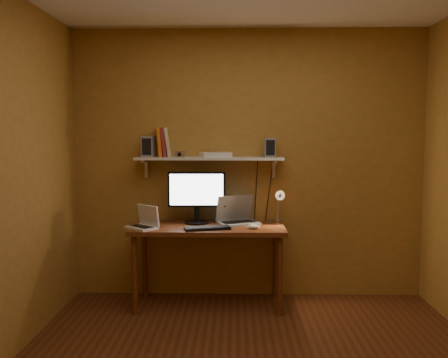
{
  "coord_description": "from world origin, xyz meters",
  "views": [
    {
      "loc": [
        -0.13,
        -3.01,
        1.58
      ],
      "look_at": [
        -0.22,
        1.18,
        1.19
      ],
      "focal_mm": 38.0,
      "sensor_mm": 36.0,
      "label": 1
    }
  ],
  "objects_px": {
    "laptop": "(236,216)",
    "speaker_left": "(149,147)",
    "monitor": "(197,194)",
    "desk": "(208,235)",
    "keyboard": "(207,228)",
    "desk_lamp": "(279,202)",
    "shelf_camera": "(179,154)",
    "netbook": "(145,222)",
    "router": "(215,155)",
    "mouse": "(254,227)",
    "speaker_right": "(270,148)",
    "wall_shelf": "(209,159)"
  },
  "relations": [
    {
      "from": "laptop",
      "to": "speaker_left",
      "type": "height_order",
      "value": "speaker_left"
    },
    {
      "from": "monitor",
      "to": "speaker_left",
      "type": "bearing_deg",
      "value": 169.53
    },
    {
      "from": "desk",
      "to": "keyboard",
      "type": "relative_size",
      "value": 3.44
    },
    {
      "from": "laptop",
      "to": "desk_lamp",
      "type": "bearing_deg",
      "value": -25.4
    },
    {
      "from": "desk_lamp",
      "to": "monitor",
      "type": "bearing_deg",
      "value": 179.71
    },
    {
      "from": "speaker_left",
      "to": "laptop",
      "type": "bearing_deg",
      "value": 4.7
    },
    {
      "from": "shelf_camera",
      "to": "netbook",
      "type": "bearing_deg",
      "value": -141.01
    },
    {
      "from": "speaker_left",
      "to": "router",
      "type": "relative_size",
      "value": 0.72
    },
    {
      "from": "laptop",
      "to": "speaker_left",
      "type": "bearing_deg",
      "value": 152.32
    },
    {
      "from": "netbook",
      "to": "mouse",
      "type": "distance_m",
      "value": 0.98
    },
    {
      "from": "desk",
      "to": "speaker_left",
      "type": "height_order",
      "value": "speaker_left"
    },
    {
      "from": "netbook",
      "to": "router",
      "type": "relative_size",
      "value": 1.18
    },
    {
      "from": "laptop",
      "to": "mouse",
      "type": "xyz_separation_m",
      "value": [
        0.15,
        -0.26,
        -0.05
      ]
    },
    {
      "from": "laptop",
      "to": "speaker_right",
      "type": "distance_m",
      "value": 0.72
    },
    {
      "from": "wall_shelf",
      "to": "mouse",
      "type": "distance_m",
      "value": 0.79
    },
    {
      "from": "speaker_left",
      "to": "desk",
      "type": "bearing_deg",
      "value": -10.12
    },
    {
      "from": "laptop",
      "to": "router",
      "type": "distance_m",
      "value": 0.62
    },
    {
      "from": "netbook",
      "to": "router",
      "type": "height_order",
      "value": "router"
    },
    {
      "from": "netbook",
      "to": "wall_shelf",
      "type": "bearing_deg",
      "value": 68.89
    },
    {
      "from": "desk",
      "to": "speaker_left",
      "type": "distance_m",
      "value": 1.02
    },
    {
      "from": "desk",
      "to": "speaker_left",
      "type": "xyz_separation_m",
      "value": [
        -0.58,
        0.2,
        0.81
      ]
    },
    {
      "from": "keyboard",
      "to": "laptop",
      "type": "bearing_deg",
      "value": 34.92
    },
    {
      "from": "monitor",
      "to": "keyboard",
      "type": "relative_size",
      "value": 1.34
    },
    {
      "from": "netbook",
      "to": "shelf_camera",
      "type": "distance_m",
      "value": 0.71
    },
    {
      "from": "desk",
      "to": "shelf_camera",
      "type": "relative_size",
      "value": 13.76
    },
    {
      "from": "wall_shelf",
      "to": "router",
      "type": "relative_size",
      "value": 5.07
    },
    {
      "from": "router",
      "to": "netbook",
      "type": "bearing_deg",
      "value": -152.94
    },
    {
      "from": "keyboard",
      "to": "router",
      "type": "xyz_separation_m",
      "value": [
        0.06,
        0.36,
        0.64
      ]
    },
    {
      "from": "wall_shelf",
      "to": "speaker_left",
      "type": "height_order",
      "value": "speaker_left"
    },
    {
      "from": "keyboard",
      "to": "shelf_camera",
      "type": "xyz_separation_m",
      "value": [
        -0.28,
        0.28,
        0.64
      ]
    },
    {
      "from": "laptop",
      "to": "router",
      "type": "bearing_deg",
      "value": 138.93
    },
    {
      "from": "monitor",
      "to": "desk_lamp",
      "type": "height_order",
      "value": "monitor"
    },
    {
      "from": "wall_shelf",
      "to": "monitor",
      "type": "xyz_separation_m",
      "value": [
        -0.12,
        -0.06,
        -0.33
      ]
    },
    {
      "from": "shelf_camera",
      "to": "mouse",
      "type": "bearing_deg",
      "value": -19.62
    },
    {
      "from": "speaker_left",
      "to": "shelf_camera",
      "type": "bearing_deg",
      "value": -5.97
    },
    {
      "from": "desk_lamp",
      "to": "speaker_right",
      "type": "bearing_deg",
      "value": 140.22
    },
    {
      "from": "laptop",
      "to": "keyboard",
      "type": "height_order",
      "value": "laptop"
    },
    {
      "from": "wall_shelf",
      "to": "netbook",
      "type": "bearing_deg",
      "value": -151.16
    },
    {
      "from": "wall_shelf",
      "to": "mouse",
      "type": "relative_size",
      "value": 13.0
    },
    {
      "from": "wall_shelf",
      "to": "desk",
      "type": "bearing_deg",
      "value": -90.0
    },
    {
      "from": "netbook",
      "to": "mouse",
      "type": "xyz_separation_m",
      "value": [
        0.98,
        -0.01,
        -0.04
      ]
    },
    {
      "from": "netbook",
      "to": "speaker_right",
      "type": "relative_size",
      "value": 1.79
    },
    {
      "from": "desk",
      "to": "speaker_right",
      "type": "height_order",
      "value": "speaker_right"
    },
    {
      "from": "monitor",
      "to": "shelf_camera",
      "type": "distance_m",
      "value": 0.41
    },
    {
      "from": "laptop",
      "to": "netbook",
      "type": "height_order",
      "value": "laptop"
    },
    {
      "from": "laptop",
      "to": "speaker_left",
      "type": "distance_m",
      "value": 1.06
    },
    {
      "from": "keyboard",
      "to": "speaker_left",
      "type": "bearing_deg",
      "value": 134.11
    },
    {
      "from": "netbook",
      "to": "speaker_left",
      "type": "relative_size",
      "value": 1.63
    },
    {
      "from": "desk_lamp",
      "to": "speaker_right",
      "type": "xyz_separation_m",
      "value": [
        -0.09,
        0.07,
        0.51
      ]
    },
    {
      "from": "desk",
      "to": "speaker_right",
      "type": "relative_size",
      "value": 7.69
    }
  ]
}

